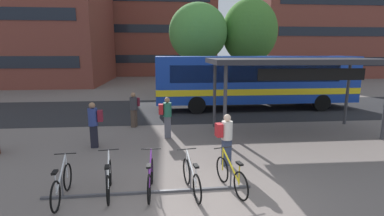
% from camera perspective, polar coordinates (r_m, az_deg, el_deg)
% --- Properties ---
extents(ground, '(200.00, 200.00, 0.00)m').
position_cam_1_polar(ground, '(7.06, 0.66, -18.31)').
color(ground, '#6B605B').
extents(bus_lane_asphalt, '(80.00, 7.20, 0.01)m').
position_cam_1_polar(bus_lane_asphalt, '(17.32, -3.01, -0.35)').
color(bus_lane_asphalt, '#232326').
rests_on(bus_lane_asphalt, ground).
extents(city_bus, '(12.04, 2.66, 3.20)m').
position_cam_1_polar(city_bus, '(17.91, 12.71, 5.50)').
color(city_bus, '#14389E').
rests_on(city_bus, ground).
extents(bike_rack, '(5.17, 0.22, 0.70)m').
position_cam_1_polar(bike_rack, '(7.47, -8.50, -15.92)').
color(bike_rack, '#47474C').
rests_on(bike_rack, ground).
extents(parked_bicycle_silver_0, '(0.52, 1.72, 0.99)m').
position_cam_1_polar(parked_bicycle_silver_0, '(7.63, -24.59, -13.80)').
color(parked_bicycle_silver_0, black).
rests_on(parked_bicycle_silver_0, ground).
extents(parked_bicycle_white_1, '(0.52, 1.71, 0.99)m').
position_cam_1_polar(parked_bicycle_white_1, '(7.52, -16.29, -13.57)').
color(parked_bicycle_white_1, black).
rests_on(parked_bicycle_white_1, ground).
extents(parked_bicycle_purple_2, '(0.52, 1.72, 0.99)m').
position_cam_1_polar(parked_bicycle_purple_2, '(7.37, -8.32, -13.75)').
color(parked_bicycle_purple_2, black).
rests_on(parked_bicycle_purple_2, ground).
extents(parked_bicycle_white_3, '(0.52, 1.71, 0.99)m').
position_cam_1_polar(parked_bicycle_white_3, '(7.29, -0.10, -13.89)').
color(parked_bicycle_white_3, black).
rests_on(parked_bicycle_white_3, ground).
extents(parked_bicycle_yellow_4, '(0.61, 1.68, 0.99)m').
position_cam_1_polar(parked_bicycle_yellow_4, '(7.48, 7.82, -13.34)').
color(parked_bicycle_yellow_4, black).
rests_on(parked_bicycle_yellow_4, ground).
extents(transit_shelter, '(7.26, 3.38, 3.19)m').
position_cam_1_polar(transit_shelter, '(12.75, 20.17, 8.44)').
color(transit_shelter, '#38383D').
rests_on(transit_shelter, ground).
extents(commuter_red_pack_0, '(0.53, 0.35, 1.68)m').
position_cam_1_polar(commuter_red_pack_0, '(11.57, -5.12, -1.33)').
color(commuter_red_pack_0, '#565660').
rests_on(commuter_red_pack_0, ground).
extents(commuter_red_pack_1, '(0.56, 0.39, 1.62)m').
position_cam_1_polar(commuter_red_pack_1, '(8.81, 6.76, -5.64)').
color(commuter_red_pack_1, '#2D3851').
rests_on(commuter_red_pack_1, ground).
extents(commuter_maroon_pack_2, '(0.56, 0.38, 1.69)m').
position_cam_1_polar(commuter_maroon_pack_2, '(10.96, -18.99, -2.62)').
color(commuter_maroon_pack_2, black).
rests_on(commuter_maroon_pack_2, ground).
extents(commuter_maroon_pack_3, '(0.49, 0.60, 1.64)m').
position_cam_1_polar(commuter_maroon_pack_3, '(13.51, -11.53, 0.17)').
color(commuter_maroon_pack_3, '#47382D').
rests_on(commuter_maroon_pack_3, ground).
extents(street_tree_0, '(4.74, 4.74, 7.93)m').
position_cam_1_polar(street_tree_0, '(25.99, 11.44, 14.76)').
color(street_tree_0, brown).
rests_on(street_tree_0, ground).
extents(street_tree_1, '(4.84, 4.84, 7.43)m').
position_cam_1_polar(street_tree_1, '(24.45, 1.22, 14.86)').
color(street_tree_1, brown).
rests_on(street_tree_1, ground).
extents(building_left_wing, '(18.35, 12.68, 16.83)m').
position_cam_1_polar(building_left_wing, '(37.50, -31.91, 17.18)').
color(building_left_wing, brown).
rests_on(building_left_wing, ground).
extents(building_centre_block, '(18.77, 11.41, 12.30)m').
position_cam_1_polar(building_centre_block, '(46.57, -7.94, 14.43)').
color(building_centre_block, brown).
rests_on(building_centre_block, ground).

